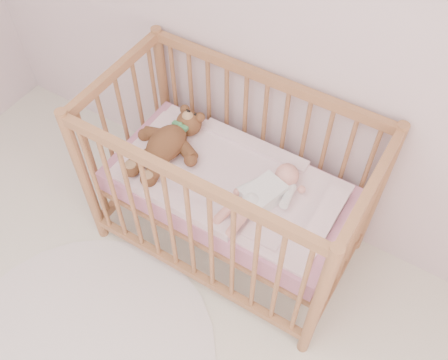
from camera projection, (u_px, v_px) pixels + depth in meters
The scene contains 7 objects.
wall_back at pixel (298, 5), 2.04m from camera, with size 4.00×0.02×2.70m, color silver.
crib at pixel (229, 188), 2.53m from camera, with size 1.36×0.76×1.00m, color #AE7349, non-canonical shape.
mattress at pixel (229, 190), 2.54m from camera, with size 1.22×0.62×0.13m, color #C47A90.
blanket at pixel (229, 181), 2.48m from camera, with size 1.10×0.58×0.06m, color #F1A6B2, non-canonical shape.
baby at pixel (264, 192), 2.35m from camera, with size 0.25×0.53×0.13m, color white, non-canonical shape.
teddy_bear at pixel (166, 144), 2.52m from camera, with size 0.38×0.54×0.15m, color brown, non-canonical shape.
rug at pixel (81, 357), 2.50m from camera, with size 1.36×1.36×0.01m, color beige.
Camera 1 is at (0.69, 0.29, 2.52)m, focal length 40.00 mm.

